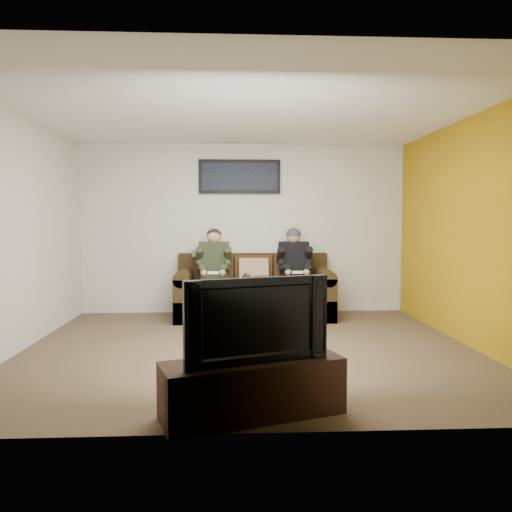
{
  "coord_description": "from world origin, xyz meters",
  "views": [
    {
      "loc": [
        -0.21,
        -5.49,
        1.42
      ],
      "look_at": [
        0.13,
        1.2,
        0.95
      ],
      "focal_mm": 35.0,
      "sensor_mm": 36.0,
      "label": 1
    }
  ],
  "objects": [
    {
      "name": "cat",
      "position": [
        0.22,
        1.59,
        0.55
      ],
      "size": [
        0.66,
        0.26,
        0.24
      ],
      "color": "#412919",
      "rests_on": "sofa"
    },
    {
      "name": "framed_poster",
      "position": [
        -0.07,
        2.22,
        2.1
      ],
      "size": [
        1.25,
        0.05,
        0.52
      ],
      "color": "black",
      "rests_on": "wall_back"
    },
    {
      "name": "sofa",
      "position": [
        0.13,
        1.83,
        0.35
      ],
      "size": [
        2.27,
        0.98,
        0.93
      ],
      "color": "black",
      "rests_on": "ground"
    },
    {
      "name": "throw_blanket",
      "position": [
        -0.55,
        2.12,
        0.93
      ],
      "size": [
        0.46,
        0.23,
        0.08
      ],
      "primitive_type": "cube",
      "color": "tan",
      "rests_on": "sofa"
    },
    {
      "name": "ceiling",
      "position": [
        0.0,
        0.0,
        2.6
      ],
      "size": [
        5.0,
        5.0,
        0.0
      ],
      "primitive_type": "plane",
      "rotation": [
        3.14,
        0.0,
        0.0
      ],
      "color": "silver",
      "rests_on": "ground"
    },
    {
      "name": "wall_left",
      "position": [
        -2.5,
        0.0,
        1.3
      ],
      "size": [
        0.0,
        4.5,
        4.5
      ],
      "primitive_type": "plane",
      "rotation": [
        1.57,
        0.0,
        1.57
      ],
      "color": "beige",
      "rests_on": "ground"
    },
    {
      "name": "accent_wall_right",
      "position": [
        2.49,
        0.0,
        1.3
      ],
      "size": [
        0.0,
        4.5,
        4.5
      ],
      "primitive_type": "plane",
      "rotation": [
        1.57,
        0.0,
        -1.57
      ],
      "color": "#AC8511",
      "rests_on": "ground"
    },
    {
      "name": "wall_back",
      "position": [
        0.0,
        2.25,
        1.3
      ],
      "size": [
        5.0,
        0.0,
        5.0
      ],
      "primitive_type": "plane",
      "rotation": [
        1.57,
        0.0,
        0.0
      ],
      "color": "beige",
      "rests_on": "ground"
    },
    {
      "name": "wall_front",
      "position": [
        0.0,
        -2.25,
        1.3
      ],
      "size": [
        5.0,
        0.0,
        5.0
      ],
      "primitive_type": "plane",
      "rotation": [
        -1.57,
        0.0,
        0.0
      ],
      "color": "beige",
      "rests_on": "ground"
    },
    {
      "name": "tv_stand",
      "position": [
        -0.05,
        -1.95,
        0.21
      ],
      "size": [
        1.39,
        0.82,
        0.42
      ],
      "primitive_type": "cube",
      "rotation": [
        0.0,
        0.0,
        0.32
      ],
      "color": "#311C10",
      "rests_on": "ground"
    },
    {
      "name": "person_left",
      "position": [
        -0.45,
        1.64,
        0.74
      ],
      "size": [
        0.51,
        0.87,
        1.31
      ],
      "color": "brown",
      "rests_on": "sofa"
    },
    {
      "name": "wall_right",
      "position": [
        2.5,
        0.0,
        1.3
      ],
      "size": [
        0.0,
        4.5,
        4.5
      ],
      "primitive_type": "plane",
      "rotation": [
        1.57,
        0.0,
        -1.57
      ],
      "color": "beige",
      "rests_on": "ground"
    },
    {
      "name": "television",
      "position": [
        -0.05,
        -1.95,
        0.72
      ],
      "size": [
        1.05,
        0.46,
        0.61
      ],
      "primitive_type": "imported",
      "rotation": [
        0.0,
        0.0,
        0.32
      ],
      "color": "black",
      "rests_on": "tv_stand"
    },
    {
      "name": "throw_pillow",
      "position": [
        0.13,
        1.87,
        0.66
      ],
      "size": [
        0.43,
        0.21,
        0.43
      ],
      "primitive_type": "cube",
      "rotation": [
        -0.21,
        0.0,
        0.0
      ],
      "color": "#9C8766",
      "rests_on": "sofa"
    },
    {
      "name": "floor",
      "position": [
        0.0,
        0.0,
        0.0
      ],
      "size": [
        5.0,
        5.0,
        0.0
      ],
      "primitive_type": "plane",
      "color": "brown",
      "rests_on": "ground"
    },
    {
      "name": "person_right",
      "position": [
        0.72,
        1.64,
        0.74
      ],
      "size": [
        0.51,
        0.86,
        1.32
      ],
      "color": "black",
      "rests_on": "sofa"
    }
  ]
}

